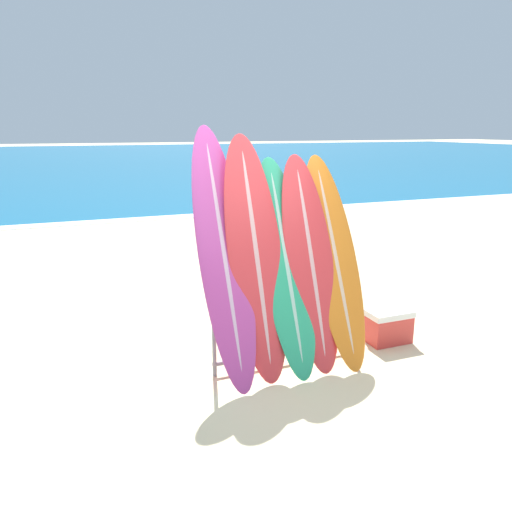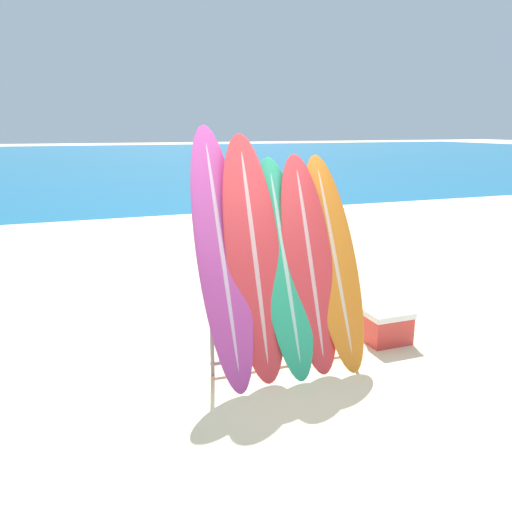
% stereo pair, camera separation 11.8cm
% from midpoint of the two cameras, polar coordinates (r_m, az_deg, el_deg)
% --- Properties ---
extents(ground_plane, '(160.00, 160.00, 0.00)m').
position_cam_midpoint_polar(ground_plane, '(5.00, 1.64, -14.03)').
color(ground_plane, beige).
extents(ocean_water, '(120.00, 60.00, 0.01)m').
position_cam_midpoint_polar(ocean_water, '(42.79, -19.35, 10.49)').
color(ocean_water, '#146693').
rests_on(ocean_water, ground_plane).
extents(surfboard_rack, '(1.54, 0.04, 0.94)m').
position_cam_midpoint_polar(surfboard_rack, '(5.13, 2.62, -7.08)').
color(surfboard_rack, slate).
rests_on(surfboard_rack, ground_plane).
extents(surfboard_slot_0, '(0.50, 1.22, 2.43)m').
position_cam_midpoint_polar(surfboard_slot_0, '(4.81, -4.47, 0.33)').
color(surfboard_slot_0, '#B23D8E').
rests_on(surfboard_slot_0, ground_plane).
extents(surfboard_slot_1, '(0.57, 0.95, 2.34)m').
position_cam_midpoint_polar(surfboard_slot_1, '(4.87, -0.74, 0.04)').
color(surfboard_slot_1, red).
rests_on(surfboard_slot_1, ground_plane).
extents(surfboard_slot_2, '(0.50, 1.02, 2.11)m').
position_cam_midpoint_polar(surfboard_slot_2, '(4.99, 2.75, -1.04)').
color(surfboard_slot_2, '#289E70').
rests_on(surfboard_slot_2, ground_plane).
extents(surfboard_slot_3, '(0.53, 0.92, 2.13)m').
position_cam_midpoint_polar(surfboard_slot_3, '(5.08, 5.54, -0.62)').
color(surfboard_slot_3, red).
rests_on(surfboard_slot_3, ground_plane).
extents(surfboard_slot_4, '(0.51, 1.08, 2.12)m').
position_cam_midpoint_polar(surfboard_slot_4, '(5.24, 8.35, -0.36)').
color(surfboard_slot_4, orange).
rests_on(surfboard_slot_4, ground_plane).
extents(person_near_water, '(0.27, 0.23, 1.62)m').
position_cam_midpoint_polar(person_near_water, '(11.54, -2.34, 6.98)').
color(person_near_water, tan).
rests_on(person_near_water, ground_plane).
extents(person_mid_beach, '(0.25, 0.20, 1.52)m').
position_cam_midpoint_polar(person_mid_beach, '(9.57, -2.18, 5.10)').
color(person_mid_beach, beige).
rests_on(person_mid_beach, ground_plane).
extents(cooler_box, '(0.50, 0.31, 0.38)m').
position_cam_midpoint_polar(cooler_box, '(5.92, 14.31, -7.75)').
color(cooler_box, red).
rests_on(cooler_box, ground_plane).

